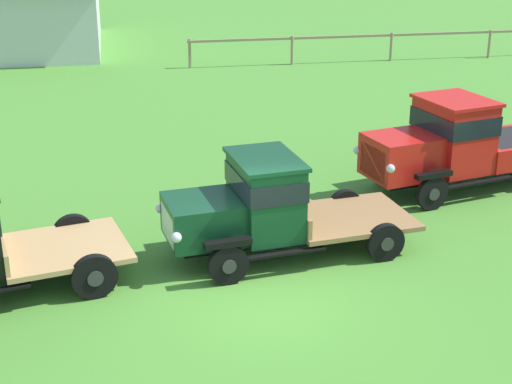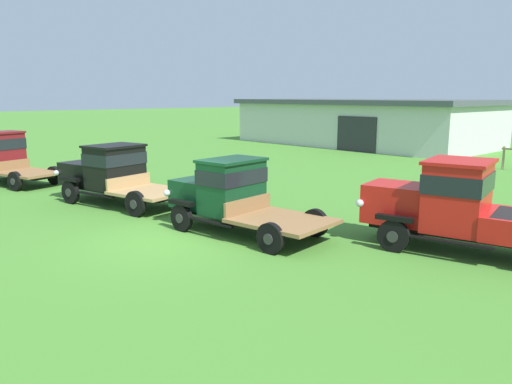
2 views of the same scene
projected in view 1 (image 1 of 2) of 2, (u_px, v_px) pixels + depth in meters
ground_plane at (264, 302)px, 14.03m from camera, size 240.00×240.00×0.00m
paddock_fence at (397, 39)px, 33.68m from camera, size 18.18×0.38×1.22m
vintage_truck_midrow_center at (261, 206)px, 15.44m from camera, size 5.28×2.65×2.07m
vintage_truck_far_side at (460, 143)px, 19.04m from camera, size 5.68×3.09×2.28m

